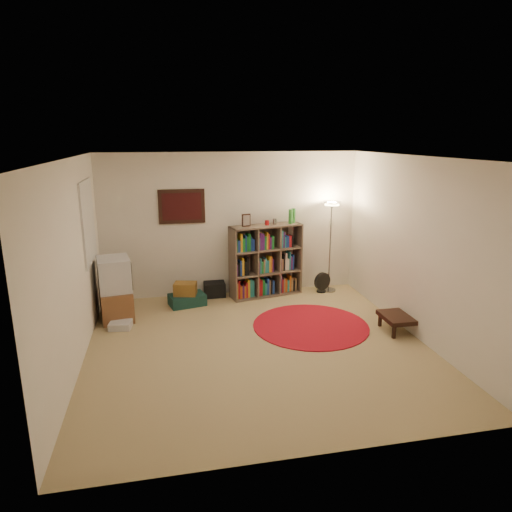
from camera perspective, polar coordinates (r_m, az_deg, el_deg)
The scene contains 12 objects.
room at distance 5.89m, azimuth -0.39°, elevation 0.10°, with size 4.54×4.54×2.54m.
bookshelf at distance 8.01m, azimuth 1.10°, elevation -0.72°, with size 1.32×0.61×1.52m.
floor_lamp at distance 8.17m, azimuth 9.40°, elevation 4.80°, with size 0.37×0.37×1.65m.
floor_fan at distance 8.36m, azimuth 8.26°, elevation -3.29°, with size 0.33×0.22×0.37m.
tv_stand at distance 7.35m, azimuth -17.15°, elevation -4.03°, with size 0.57×0.74×0.97m.
dvd_box at distance 7.09m, azimuth -16.57°, elevation -8.28°, with size 0.35×0.30×0.10m.
suitcase at distance 7.77m, azimuth -8.60°, elevation -5.42°, with size 0.65×0.50×0.19m.
wicker_basket at distance 7.70m, azimuth -8.83°, elevation -4.07°, with size 0.41×0.33×0.21m.
duffel_bag at distance 8.13m, azimuth -5.20°, elevation -4.15°, with size 0.36×0.30×0.25m.
paper_towel at distance 8.04m, azimuth -1.74°, elevation -4.37°, with size 0.14×0.14×0.24m.
red_rug at distance 6.95m, azimuth 6.85°, elevation -8.61°, with size 1.73×1.73×0.02m.
side_table at distance 6.99m, azimuth 17.69°, elevation -7.33°, with size 0.55×0.55×0.25m.
Camera 1 is at (-1.16, -5.54, 2.75)m, focal length 32.00 mm.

